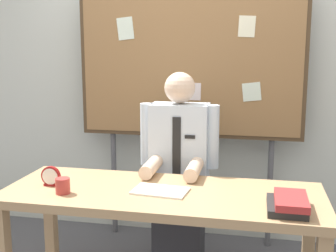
% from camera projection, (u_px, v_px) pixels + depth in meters
% --- Properties ---
extents(back_wall, '(6.40, 0.08, 2.70)m').
position_uv_depth(back_wall, '(193.00, 74.00, 3.50)').
color(back_wall, silver).
rests_on(back_wall, ground_plane).
extents(desk, '(1.84, 0.69, 0.75)m').
position_uv_depth(desk, '(162.00, 206.00, 2.49)').
color(desk, tan).
rests_on(desk, ground_plane).
extents(person, '(0.55, 0.56, 1.40)m').
position_uv_depth(person, '(179.00, 179.00, 3.02)').
color(person, '#2D2D33').
rests_on(person, ground_plane).
extents(bulletin_board, '(1.75, 0.09, 2.03)m').
position_uv_depth(bulletin_board, '(189.00, 65.00, 3.28)').
color(bulletin_board, '#4C3823').
rests_on(bulletin_board, ground_plane).
extents(book_stack, '(0.20, 0.29, 0.07)m').
position_uv_depth(book_stack, '(289.00, 204.00, 2.17)').
color(book_stack, '#262626').
rests_on(book_stack, desk).
extents(open_notebook, '(0.33, 0.22, 0.01)m').
position_uv_depth(open_notebook, '(160.00, 191.00, 2.45)').
color(open_notebook, white).
rests_on(open_notebook, desk).
extents(desk_clock, '(0.12, 0.04, 0.12)m').
position_uv_depth(desk_clock, '(51.00, 177.00, 2.55)').
color(desk_clock, maroon).
rests_on(desk_clock, desk).
extents(coffee_mug, '(0.08, 0.08, 0.09)m').
position_uv_depth(coffee_mug, '(63.00, 186.00, 2.42)').
color(coffee_mug, '#B23833').
rests_on(coffee_mug, desk).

